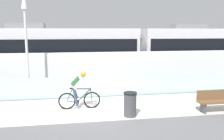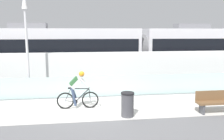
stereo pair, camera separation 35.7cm
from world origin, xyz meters
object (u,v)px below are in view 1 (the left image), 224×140
object	(u,v)px
cyclist_on_bike	(79,90)
lamp_post_antenna	(26,31)
trash_bin	(130,104)
bench	(216,100)
tram	(138,51)

from	to	relation	value
cyclist_on_bike	lamp_post_antenna	world-z (taller)	lamp_post_antenna
cyclist_on_bike	trash_bin	distance (m)	2.30
bench	tram	bearing A→B (deg)	97.26
lamp_post_antenna	bench	size ratio (longest dim) A/B	3.25
trash_bin	bench	size ratio (longest dim) A/B	0.60
cyclist_on_bike	lamp_post_antenna	distance (m)	4.08
cyclist_on_bike	trash_bin	xyz separation A→B (m)	(1.90, -1.25, -0.32)
cyclist_on_bike	tram	bearing A→B (deg)	56.90
tram	trash_bin	distance (m)	8.61
tram	cyclist_on_bike	bearing A→B (deg)	-123.10
cyclist_on_bike	bench	bearing A→B (deg)	-13.13
tram	lamp_post_antenna	distance (m)	8.45
lamp_post_antenna	trash_bin	bearing A→B (deg)	-38.23
tram	bench	world-z (taller)	tram
lamp_post_antenna	trash_bin	xyz separation A→B (m)	(4.32, -3.40, -2.81)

